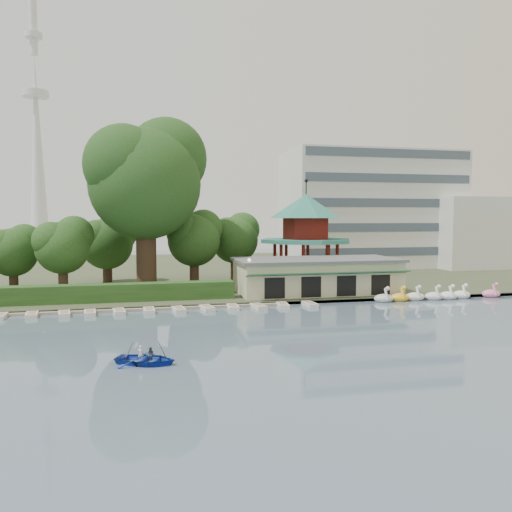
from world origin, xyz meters
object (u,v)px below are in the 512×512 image
object	(u,v)px
big_tree	(147,175)
rowboat_with_passengers	(146,355)
boathouse	(316,275)
dock	(116,310)
pavilion	(306,229)

from	to	relation	value
big_tree	rowboat_with_passengers	world-z (taller)	big_tree
big_tree	rowboat_with_passengers	bearing A→B (deg)	-90.78
boathouse	rowboat_with_passengers	distance (m)	30.26
dock	boathouse	bearing A→B (deg)	12.24
dock	boathouse	size ratio (longest dim) A/B	1.83
dock	big_tree	size ratio (longest dim) A/B	1.65
boathouse	big_tree	world-z (taller)	big_tree
boathouse	rowboat_with_passengers	xyz separation A→B (m)	(-19.22, -23.30, -1.83)
boathouse	big_tree	xyz separation A→B (m)	(-18.82, 6.24, 11.55)
rowboat_with_passengers	big_tree	bearing A→B (deg)	89.22
boathouse	rowboat_with_passengers	world-z (taller)	boathouse
big_tree	rowboat_with_passengers	distance (m)	32.43
dock	big_tree	xyz separation A→B (m)	(3.18, 11.01, 13.80)
rowboat_with_passengers	pavilion	bearing A→B (deg)	57.51
rowboat_with_passengers	dock	bearing A→B (deg)	98.52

